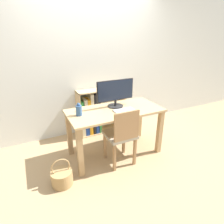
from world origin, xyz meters
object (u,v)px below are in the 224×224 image
Objects in this scene: vase at (79,110)px; chair at (122,134)px; monitor at (115,92)px; bookshelf at (94,113)px; basket at (62,177)px; keyboard at (124,110)px.

vase is 0.21× the size of chair.
monitor is 0.65× the size of bookshelf.
basket is (-0.86, -1.11, -0.29)m from bookshelf.
keyboard is 0.35× the size of chair.
bookshelf is at bearing 100.36° from monitor.
basket is at bearing -136.70° from vase.
basket is at bearing -167.08° from keyboard.
chair reaches higher than keyboard.
bookshelf is (-0.01, 1.07, -0.09)m from chair.
vase is (-0.60, -0.10, -0.15)m from monitor.
monitor is at bearing 81.61° from chair.
bookshelf is (0.48, 0.75, -0.42)m from vase.
chair is 0.95m from basket.
chair is at bearing 2.51° from basket.
monitor reaches higher than basket.
keyboard is at bearing -11.02° from vase.
basket is at bearing -155.28° from monitor.
vase is 0.20× the size of bookshelf.
chair is (0.50, -0.32, -0.34)m from vase.
vase is at bearing 168.98° from keyboard.
monitor reaches higher than vase.
monitor is 0.88m from bookshelf.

